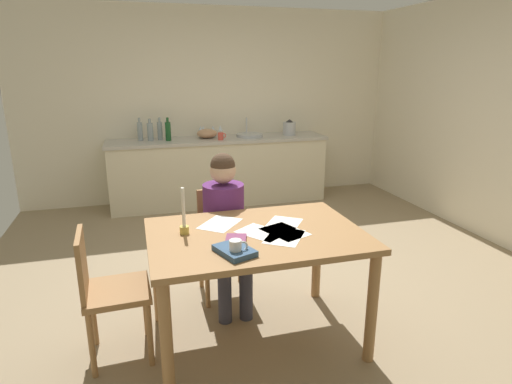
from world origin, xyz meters
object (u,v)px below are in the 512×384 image
bottle_wine_red (160,130)px  mixing_bowl (207,133)px  dining_table (256,247)px  stovetop_kettle (289,128)px  chair_at_table (222,237)px  candlestick (184,221)px  book_cookery (235,251)px  wine_glass_back_right (201,129)px  bottle_vinegar (150,131)px  book_magazine (236,240)px  sink_unit (249,135)px  coffee_mug (236,248)px  person_seated (226,220)px  wine_glass_back_left (203,129)px  wine_glass_near_sink (220,128)px  bottle_oil (140,131)px  wine_glass_by_kettle (213,129)px  chair_side_empty (107,289)px  bottle_sauce (168,131)px  teacup_on_counter (221,136)px

bottle_wine_red → mixing_bowl: (0.62, -0.02, -0.06)m
dining_table → stovetop_kettle: stovetop_kettle is taller
chair_at_table → candlestick: (-0.37, -0.61, 0.40)m
book_cookery → wine_glass_back_right: 3.62m
bottle_vinegar → wine_glass_back_right: 0.68m
book_magazine → bottle_wine_red: size_ratio=0.61×
book_cookery → stovetop_kettle: stovetop_kettle is taller
dining_table → bottle_vinegar: bottle_vinegar is taller
sink_unit → coffee_mug: bearing=-106.4°
person_seated → bottle_wine_red: person_seated is taller
candlestick → person_seated: bearing=51.8°
chair_at_table → sink_unit: bearing=69.9°
dining_table → wine_glass_back_right: (0.17, 3.32, 0.32)m
candlestick → wine_glass_back_left: size_ratio=1.98×
wine_glass_near_sink → bottle_oil: bearing=-176.1°
bottle_vinegar → wine_glass_by_kettle: bottle_vinegar is taller
bottle_vinegar → stovetop_kettle: size_ratio=1.28×
coffee_mug → wine_glass_near_sink: bearing=79.9°
dining_table → wine_glass_back_right: bearing=87.1°
bottle_wine_red → wine_glass_back_left: bearing=8.3°
wine_glass_back_right → book_magazine: bearing=-95.5°
bottle_oil → wine_glass_back_right: bottle_oil is taller
sink_unit → wine_glass_by_kettle: bearing=163.0°
bottle_oil → mixing_bowl: (0.87, -0.03, -0.06)m
chair_side_empty → bottle_oil: size_ratio=2.97×
bottle_sauce → wine_glass_by_kettle: bottle_sauce is taller
dining_table → mixing_bowl: mixing_bowl is taller
wine_glass_by_kettle → wine_glass_near_sink: bearing=0.0°
sink_unit → bottle_oil: bottle_oil is taller
coffee_mug → wine_glass_near_sink: size_ratio=0.70×
chair_at_table → bottle_vinegar: (-0.42, 2.49, 0.54)m
chair_side_empty → wine_glass_near_sink: (1.39, 3.25, 0.52)m
book_magazine → bottle_vinegar: (-0.34, 3.32, 0.22)m
mixing_bowl → wine_glass_back_left: 0.12m
coffee_mug → candlestick: candlestick is taller
chair_at_table → stovetop_kettle: size_ratio=3.91×
wine_glass_by_kettle → wine_glass_back_right: bearing=180.0°
chair_at_table → coffee_mug: bearing=-97.0°
book_cookery → sink_unit: size_ratio=0.66×
teacup_on_counter → bottle_sauce: bearing=169.9°
chair_at_table → bottle_sauce: (-0.20, 2.42, 0.55)m
wine_glass_near_sink → stovetop_kettle: bearing=-8.9°
sink_unit → stovetop_kettle: sink_unit is taller
dining_table → mixing_bowl: 3.24m
wine_glass_near_sink → bottle_sauce: bearing=-165.9°
candlestick → sink_unit: 3.32m
bottle_vinegar → teacup_on_counter: bottle_vinegar is taller
bottle_sauce → bottle_vinegar: bearing=162.8°
bottle_wine_red → teacup_on_counter: size_ratio=2.64×
book_magazine → candlestick: bearing=159.9°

